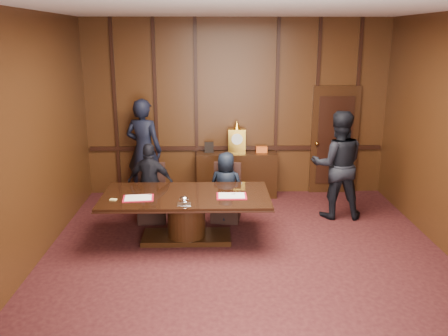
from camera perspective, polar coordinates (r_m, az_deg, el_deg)
name	(u,v)px	position (r m, az deg, el deg)	size (l,w,h in m)	color
room	(254,148)	(6.24, 3.62, 2.41)	(7.00, 7.04, 3.50)	black
sideboard	(237,173)	(9.56, 1.52, -0.57)	(1.60, 0.45, 1.54)	black
conference_table	(186,210)	(7.50, -4.57, -5.01)	(2.62, 1.32, 0.76)	black
folder_left	(138,198)	(7.33, -10.28, -3.58)	(0.49, 0.37, 0.02)	#B01025
folder_right	(232,196)	(7.31, 0.92, -3.37)	(0.46, 0.33, 0.02)	#B01025
inkstand	(184,201)	(6.98, -4.82, -3.96)	(0.20, 0.14, 0.12)	white
notepad	(113,200)	(7.34, -13.18, -3.71)	(0.10, 0.07, 0.01)	#DEC26C
chair_left	(152,204)	(8.46, -8.65, -4.30)	(0.51, 0.51, 0.99)	black
chair_right	(226,203)	(8.39, 0.26, -4.27)	(0.55, 0.55, 0.99)	black
signatory_left	(151,183)	(8.26, -8.82, -1.83)	(0.82, 0.34, 1.40)	black
signatory_right	(226,187)	(8.21, 0.24, -2.31)	(0.61, 0.39, 1.24)	black
witness_left	(144,150)	(9.36, -9.61, 2.15)	(0.73, 0.48, 2.01)	black
witness_right	(337,165)	(8.56, 13.48, 0.37)	(0.93, 0.73, 1.92)	black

